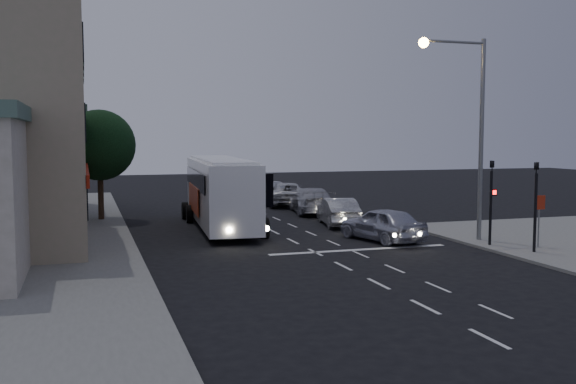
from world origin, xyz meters
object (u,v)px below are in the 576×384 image
object	(u,v)px
car_sedan_c	(287,194)
street_tree	(99,142)
car_sedan_b	(311,200)
tour_bus	(220,190)
car_sedan_a	(338,212)
car_extra	(269,190)
regulatory_sign	(540,212)
streetlight	(469,115)
traffic_signal_side	(536,196)
car_suv	(382,224)
traffic_signal_main	(491,192)

from	to	relation	value
car_sedan_c	street_tree	size ratio (longest dim) A/B	0.92
car_sedan_b	car_sedan_c	distance (m)	5.01
tour_bus	car_sedan_c	distance (m)	11.77
car_sedan_a	car_extra	distance (m)	15.90
car_sedan_a	regulatory_sign	xyz separation A→B (m)	(5.35, -9.50, 0.85)
tour_bus	car_sedan_c	size ratio (longest dim) A/B	2.12
streetlight	car_sedan_a	bearing A→B (deg)	115.64
car_extra	traffic_signal_side	xyz separation A→B (m)	(3.69, -26.35, 1.76)
car_suv	streetlight	distance (m)	6.22
traffic_signal_side	regulatory_sign	distance (m)	1.61
car_suv	regulatory_sign	xyz separation A→B (m)	(5.37, -4.04, 0.81)
car_sedan_b	car_sedan_c	xyz separation A→B (m)	(-0.00, 5.01, -0.02)
car_sedan_a	regulatory_sign	distance (m)	10.94
car_extra	street_tree	world-z (taller)	street_tree
traffic_signal_main	streetlight	distance (m)	3.61
car_sedan_c	traffic_signal_side	distance (m)	21.52
car_sedan_c	car_extra	size ratio (longest dim) A/B	1.42
tour_bus	car_sedan_c	bearing A→B (deg)	59.33
car_sedan_c	street_tree	distance (m)	14.06
tour_bus	regulatory_sign	distance (m)	15.67
car_suv	traffic_signal_main	distance (m)	5.03
traffic_signal_main	regulatory_sign	distance (m)	2.14
car_sedan_a	traffic_signal_side	world-z (taller)	traffic_signal_side
car_extra	street_tree	bearing A→B (deg)	24.59
car_sedan_c	traffic_signal_side	xyz separation A→B (m)	(3.85, -21.11, 1.63)
car_sedan_a	car_sedan_c	size ratio (longest dim) A/B	0.80
car_sedan_a	car_sedan_b	world-z (taller)	car_sedan_b
traffic_signal_main	traffic_signal_side	size ratio (longest dim) A/B	1.00
traffic_signal_main	car_sedan_b	bearing A→B (deg)	102.57
car_sedan_b	streetlight	world-z (taller)	streetlight
car_suv	car_extra	distance (m)	21.37
car_extra	regulatory_sign	distance (m)	25.84
regulatory_sign	traffic_signal_side	bearing A→B (deg)	-136.08
car_extra	car_sedan_c	bearing A→B (deg)	74.46
car_sedan_b	car_sedan_c	world-z (taller)	car_sedan_b
car_extra	traffic_signal_main	world-z (taller)	traffic_signal_main
car_sedan_a	car_sedan_b	distance (m)	5.66
car_suv	regulatory_sign	size ratio (longest dim) A/B	2.10
street_tree	streetlight	bearing A→B (deg)	-39.51
traffic_signal_side	streetlight	size ratio (longest dim) A/B	0.46
car_sedan_b	traffic_signal_side	bearing A→B (deg)	113.32
streetlight	car_sedan_b	bearing A→B (deg)	102.84
car_suv	streetlight	xyz separation A→B (m)	(3.42, -1.60, 4.95)
car_sedan_c	streetlight	world-z (taller)	streetlight
tour_bus	car_sedan_a	world-z (taller)	tour_bus
traffic_signal_side	streetlight	world-z (taller)	streetlight
tour_bus	regulatory_sign	bearing A→B (deg)	-38.01
car_sedan_a	car_sedan_b	size ratio (longest dim) A/B	0.82
street_tree	traffic_signal_main	bearing A→B (deg)	-42.03
traffic_signal_main	car_sedan_c	bearing A→B (deg)	99.36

